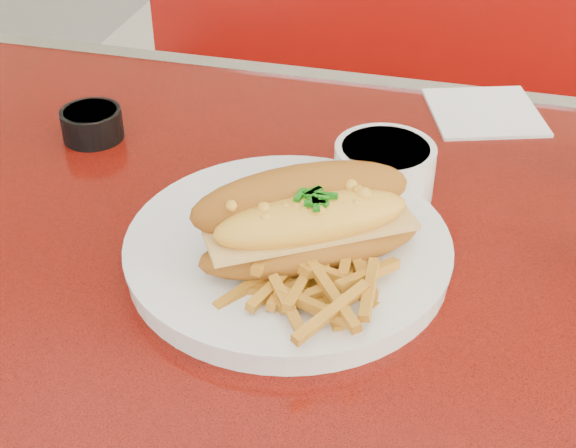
% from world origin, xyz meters
% --- Properties ---
extents(diner_table, '(1.23, 0.83, 0.77)m').
position_xyz_m(diner_table, '(0.00, 0.00, 0.61)').
color(diner_table, red).
rests_on(diner_table, ground).
extents(booth_bench_far, '(1.20, 0.51, 0.90)m').
position_xyz_m(booth_bench_far, '(0.00, 0.81, 0.29)').
color(booth_bench_far, maroon).
rests_on(booth_bench_far, ground).
extents(dinner_plate, '(0.36, 0.36, 0.02)m').
position_xyz_m(dinner_plate, '(-0.05, 0.01, 0.78)').
color(dinner_plate, white).
rests_on(dinner_plate, diner_table).
extents(mac_hoagie, '(0.22, 0.18, 0.09)m').
position_xyz_m(mac_hoagie, '(-0.03, -0.00, 0.83)').
color(mac_hoagie, '#A6611A').
rests_on(mac_hoagie, dinner_plate).
extents(fries_pile, '(0.14, 0.14, 0.03)m').
position_xyz_m(fries_pile, '(-0.01, -0.05, 0.81)').
color(fries_pile, gold).
rests_on(fries_pile, dinner_plate).
extents(fork, '(0.09, 0.13, 0.00)m').
position_xyz_m(fork, '(0.00, -0.01, 0.79)').
color(fork, silver).
rests_on(fork, dinner_plate).
extents(gravy_ramekin, '(0.11, 0.11, 0.06)m').
position_xyz_m(gravy_ramekin, '(0.01, 0.14, 0.80)').
color(gravy_ramekin, white).
rests_on(gravy_ramekin, diner_table).
extents(sauce_cup_left, '(0.08, 0.08, 0.03)m').
position_xyz_m(sauce_cup_left, '(-0.32, 0.17, 0.79)').
color(sauce_cup_left, black).
rests_on(sauce_cup_left, diner_table).
extents(paper_napkin, '(0.16, 0.16, 0.00)m').
position_xyz_m(paper_napkin, '(0.10, 0.35, 0.77)').
color(paper_napkin, white).
rests_on(paper_napkin, diner_table).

